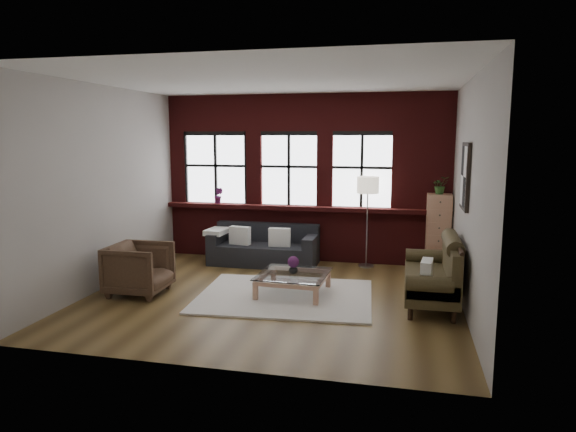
% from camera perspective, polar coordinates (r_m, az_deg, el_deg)
% --- Properties ---
extents(floor, '(5.50, 5.50, 0.00)m').
position_cam_1_polar(floor, '(7.87, -1.70, -8.94)').
color(floor, brown).
rests_on(floor, ground).
extents(ceiling, '(5.50, 5.50, 0.00)m').
position_cam_1_polar(ceiling, '(7.54, -1.82, 14.91)').
color(ceiling, white).
rests_on(ceiling, ground).
extents(wall_back, '(5.50, 0.00, 5.50)m').
position_cam_1_polar(wall_back, '(9.97, 1.88, 4.21)').
color(wall_back, '#ABA59F').
rests_on(wall_back, ground).
extents(wall_front, '(5.50, 0.00, 5.50)m').
position_cam_1_polar(wall_front, '(5.18, -8.76, -0.17)').
color(wall_front, '#ABA59F').
rests_on(wall_front, ground).
extents(wall_left, '(0.00, 5.00, 5.00)m').
position_cam_1_polar(wall_left, '(8.65, -19.70, 3.00)').
color(wall_left, '#ABA59F').
rests_on(wall_left, ground).
extents(wall_right, '(0.00, 5.00, 5.00)m').
position_cam_1_polar(wall_right, '(7.35, 19.49, 2.06)').
color(wall_right, '#ABA59F').
rests_on(wall_right, ground).
extents(brick_backwall, '(5.50, 0.12, 3.20)m').
position_cam_1_polar(brick_backwall, '(9.91, 1.81, 4.18)').
color(brick_backwall, '#541314').
rests_on(brick_backwall, floor).
extents(sill_ledge, '(5.50, 0.30, 0.08)m').
position_cam_1_polar(sill_ledge, '(9.88, 1.70, 0.91)').
color(sill_ledge, '#541314').
rests_on(sill_ledge, brick_backwall).
extents(window_left, '(1.38, 0.10, 1.50)m').
position_cam_1_polar(window_left, '(10.40, -7.99, 5.15)').
color(window_left, black).
rests_on(window_left, brick_backwall).
extents(window_mid, '(1.38, 0.10, 1.50)m').
position_cam_1_polar(window_mid, '(9.97, 0.13, 5.08)').
color(window_mid, black).
rests_on(window_mid, brick_backwall).
extents(window_right, '(1.38, 0.10, 1.50)m').
position_cam_1_polar(window_right, '(9.76, 8.21, 4.91)').
color(window_right, black).
rests_on(window_right, brick_backwall).
extents(wall_poster, '(0.05, 0.74, 0.94)m').
position_cam_1_polar(wall_poster, '(7.62, 19.11, 4.20)').
color(wall_poster, black).
rests_on(wall_poster, wall_right).
extents(shag_rug, '(2.72, 2.20, 0.03)m').
position_cam_1_polar(shag_rug, '(7.86, -0.33, -8.86)').
color(shag_rug, silver).
rests_on(shag_rug, floor).
extents(dark_sofa, '(2.02, 0.82, 0.73)m').
position_cam_1_polar(dark_sofa, '(9.72, -2.73, -3.27)').
color(dark_sofa, black).
rests_on(dark_sofa, floor).
extents(pillow_a, '(0.42, 0.21, 0.34)m').
position_cam_1_polar(pillow_a, '(9.71, -5.36, -2.17)').
color(pillow_a, white).
rests_on(pillow_a, dark_sofa).
extents(pillow_b, '(0.41, 0.18, 0.34)m').
position_cam_1_polar(pillow_b, '(9.50, -0.94, -2.38)').
color(pillow_b, white).
rests_on(pillow_b, dark_sofa).
extents(vintage_settee, '(0.81, 1.82, 0.97)m').
position_cam_1_polar(vintage_settee, '(7.74, 15.55, -5.83)').
color(vintage_settee, '#3C331B').
rests_on(vintage_settee, floor).
extents(pillow_settee, '(0.18, 0.39, 0.34)m').
position_cam_1_polar(pillow_settee, '(7.17, 15.14, -6.07)').
color(pillow_settee, white).
rests_on(pillow_settee, vintage_settee).
extents(armchair, '(0.88, 0.86, 0.79)m').
position_cam_1_polar(armchair, '(8.23, -16.19, -5.66)').
color(armchair, '#473223').
rests_on(armchair, floor).
extents(coffee_table, '(1.08, 1.08, 0.35)m').
position_cam_1_polar(coffee_table, '(7.92, 0.59, -7.59)').
color(coffee_table, tan).
rests_on(coffee_table, shag_rug).
extents(vase, '(0.18, 0.18, 0.14)m').
position_cam_1_polar(vase, '(7.85, 0.59, -5.88)').
color(vase, '#B2B2B2').
rests_on(vase, coffee_table).
extents(flowers, '(0.18, 0.18, 0.18)m').
position_cam_1_polar(flowers, '(7.82, 0.59, -5.12)').
color(flowers, '#591E54').
rests_on(flowers, vase).
extents(drawer_chest, '(0.43, 0.43, 1.39)m').
position_cam_1_polar(drawer_chest, '(9.63, 16.34, -1.75)').
color(drawer_chest, tan).
rests_on(drawer_chest, floor).
extents(potted_plant_top, '(0.35, 0.32, 0.32)m').
position_cam_1_polar(potted_plant_top, '(9.51, 16.56, 3.29)').
color(potted_plant_top, '#2D5923').
rests_on(potted_plant_top, drawer_chest).
extents(floor_lamp, '(0.40, 0.40, 1.83)m').
position_cam_1_polar(floor_lamp, '(9.54, 8.78, -0.24)').
color(floor_lamp, '#A5A5A8').
rests_on(floor_lamp, floor).
extents(sill_plant, '(0.19, 0.16, 0.32)m').
position_cam_1_polar(sill_plant, '(10.29, -7.72, 2.28)').
color(sill_plant, '#591E54').
rests_on(sill_plant, sill_ledge).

